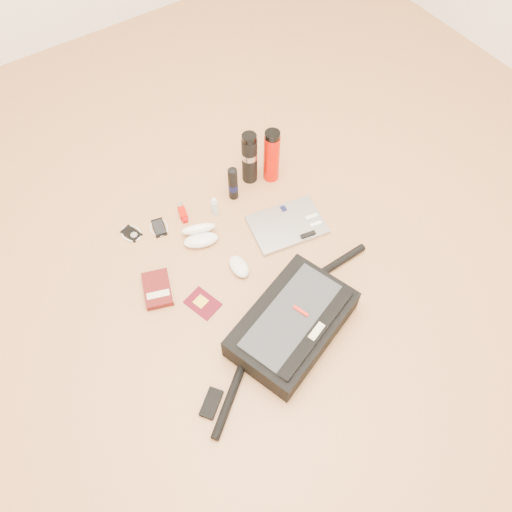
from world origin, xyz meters
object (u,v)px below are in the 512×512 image
book (158,289)px  thermos_red (272,156)px  messenger_bag (292,325)px  laptop (287,225)px  thermos_black (250,158)px

book → thermos_red: size_ratio=0.69×
messenger_bag → laptop: 0.52m
laptop → thermos_black: size_ratio=1.29×
messenger_bag → thermos_red: bearing=42.0°
messenger_bag → book: 0.59m
book → thermos_red: (0.76, 0.26, 0.13)m
book → messenger_bag: bearing=-33.0°
messenger_bag → book: size_ratio=4.94×
messenger_bag → laptop: messenger_bag is taller
book → thermos_black: bearing=44.0°
thermos_black → laptop: bearing=-93.0°
laptop → thermos_black: thermos_black is taller
thermos_black → thermos_red: (0.09, -0.05, 0.00)m
laptop → book: size_ratio=1.83×
laptop → thermos_red: 0.34m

